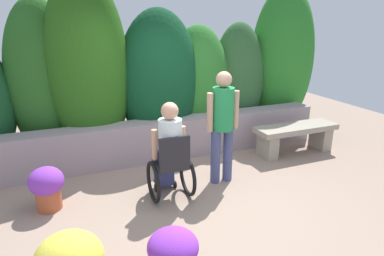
{
  "coord_description": "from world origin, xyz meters",
  "views": [
    {
      "loc": [
        -1.56,
        -3.51,
        2.3
      ],
      "look_at": [
        0.07,
        0.55,
        0.85
      ],
      "focal_mm": 30.88,
      "sensor_mm": 36.0,
      "label": 1
    }
  ],
  "objects_px": {
    "stone_bench": "(296,135)",
    "person_in_wheelchair": "(169,154)",
    "person_standing_companion": "(223,121)",
    "flower_pot_purple_near": "(47,186)",
    "flower_pot_terracotta_by_wall": "(173,252)"
  },
  "relations": [
    {
      "from": "stone_bench",
      "to": "person_in_wheelchair",
      "type": "xyz_separation_m",
      "value": [
        -2.56,
        -0.64,
        0.28
      ]
    },
    {
      "from": "person_standing_companion",
      "to": "flower_pot_purple_near",
      "type": "xyz_separation_m",
      "value": [
        -2.36,
        0.13,
        -0.62
      ]
    },
    {
      "from": "person_standing_companion",
      "to": "flower_pot_purple_near",
      "type": "bearing_deg",
      "value": 179.1
    },
    {
      "from": "person_in_wheelchair",
      "to": "flower_pot_purple_near",
      "type": "xyz_separation_m",
      "value": [
        -1.52,
        0.29,
        -0.3
      ]
    },
    {
      "from": "person_standing_companion",
      "to": "flower_pot_purple_near",
      "type": "distance_m",
      "value": 2.45
    },
    {
      "from": "stone_bench",
      "to": "person_standing_companion",
      "type": "bearing_deg",
      "value": -163.04
    },
    {
      "from": "stone_bench",
      "to": "flower_pot_terracotta_by_wall",
      "type": "bearing_deg",
      "value": -143.96
    },
    {
      "from": "flower_pot_terracotta_by_wall",
      "to": "flower_pot_purple_near",
      "type": "bearing_deg",
      "value": 121.2
    },
    {
      "from": "person_standing_companion",
      "to": "flower_pot_purple_near",
      "type": "relative_size",
      "value": 2.88
    },
    {
      "from": "person_in_wheelchair",
      "to": "person_standing_companion",
      "type": "bearing_deg",
      "value": 18.08
    },
    {
      "from": "flower_pot_purple_near",
      "to": "flower_pot_terracotta_by_wall",
      "type": "relative_size",
      "value": 1.06
    },
    {
      "from": "stone_bench",
      "to": "flower_pot_terracotta_by_wall",
      "type": "height_order",
      "value": "flower_pot_terracotta_by_wall"
    },
    {
      "from": "flower_pot_terracotta_by_wall",
      "to": "stone_bench",
      "type": "bearing_deg",
      "value": 34.99
    },
    {
      "from": "person_in_wheelchair",
      "to": "person_standing_companion",
      "type": "height_order",
      "value": "person_standing_companion"
    },
    {
      "from": "person_standing_companion",
      "to": "flower_pot_terracotta_by_wall",
      "type": "height_order",
      "value": "person_standing_companion"
    }
  ]
}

